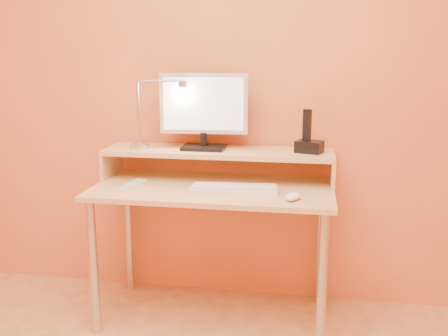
% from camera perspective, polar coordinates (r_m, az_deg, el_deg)
% --- Properties ---
extents(wall_back, '(3.00, 0.04, 2.50)m').
position_cam_1_polar(wall_back, '(2.80, -0.04, 10.19)').
color(wall_back, '#F88A4E').
rests_on(wall_back, floor).
extents(desk_leg_fl, '(0.04, 0.04, 0.69)m').
position_cam_1_polar(desk_leg_fl, '(2.62, -14.36, -10.77)').
color(desk_leg_fl, '#BCBCC1').
rests_on(desk_leg_fl, floor).
extents(desk_leg_fr, '(0.04, 0.04, 0.69)m').
position_cam_1_polar(desk_leg_fr, '(2.42, 10.89, -12.67)').
color(desk_leg_fr, '#BCBCC1').
rests_on(desk_leg_fr, floor).
extents(desk_leg_bl, '(0.04, 0.04, 0.69)m').
position_cam_1_polar(desk_leg_bl, '(3.05, -10.58, -7.15)').
color(desk_leg_bl, '#BCBCC1').
rests_on(desk_leg_bl, floor).
extents(desk_leg_br, '(0.04, 0.04, 0.69)m').
position_cam_1_polar(desk_leg_br, '(2.88, 10.70, -8.40)').
color(desk_leg_br, '#BCBCC1').
rests_on(desk_leg_br, floor).
extents(desk_lower, '(1.20, 0.60, 0.02)m').
position_cam_1_polar(desk_lower, '(2.57, -1.23, -2.33)').
color(desk_lower, tan).
rests_on(desk_lower, floor).
extents(shelf_riser_left, '(0.02, 0.30, 0.14)m').
position_cam_1_polar(shelf_riser_left, '(2.86, -12.39, 0.57)').
color(shelf_riser_left, tan).
rests_on(shelf_riser_left, desk_lower).
extents(shelf_riser_right, '(0.02, 0.30, 0.14)m').
position_cam_1_polar(shelf_riser_right, '(2.66, 12.01, -0.33)').
color(shelf_riser_right, tan).
rests_on(shelf_riser_right, desk_lower).
extents(desk_shelf, '(1.20, 0.30, 0.02)m').
position_cam_1_polar(desk_shelf, '(2.68, -0.64, 1.81)').
color(desk_shelf, tan).
rests_on(desk_shelf, desk_lower).
extents(monitor_foot, '(0.22, 0.16, 0.02)m').
position_cam_1_polar(monitor_foot, '(2.69, -2.27, 2.31)').
color(monitor_foot, black).
rests_on(monitor_foot, desk_shelf).
extents(monitor_neck, '(0.04, 0.04, 0.07)m').
position_cam_1_polar(monitor_neck, '(2.68, -2.28, 3.24)').
color(monitor_neck, black).
rests_on(monitor_neck, monitor_foot).
extents(monitor_panel, '(0.46, 0.07, 0.31)m').
position_cam_1_polar(monitor_panel, '(2.66, -2.27, 7.20)').
color(monitor_panel, silver).
rests_on(monitor_panel, monitor_neck).
extents(monitor_back, '(0.41, 0.04, 0.26)m').
position_cam_1_polar(monitor_back, '(2.69, -2.17, 7.25)').
color(monitor_back, black).
rests_on(monitor_back, monitor_panel).
extents(monitor_screen, '(0.41, 0.04, 0.27)m').
position_cam_1_polar(monitor_screen, '(2.65, -2.35, 7.16)').
color(monitor_screen, white).
rests_on(monitor_screen, monitor_panel).
extents(lamp_base, '(0.10, 0.10, 0.02)m').
position_cam_1_polar(lamp_base, '(2.75, -9.37, 2.46)').
color(lamp_base, '#BCBCC1').
rests_on(lamp_base, desk_shelf).
extents(lamp_post, '(0.01, 0.01, 0.33)m').
position_cam_1_polar(lamp_post, '(2.72, -9.51, 6.14)').
color(lamp_post, '#BCBCC1').
rests_on(lamp_post, lamp_base).
extents(lamp_arm, '(0.24, 0.01, 0.01)m').
position_cam_1_polar(lamp_arm, '(2.67, -7.17, 9.64)').
color(lamp_arm, '#BCBCC1').
rests_on(lamp_arm, lamp_post).
extents(lamp_head, '(0.04, 0.04, 0.03)m').
position_cam_1_polar(lamp_head, '(2.64, -4.63, 9.33)').
color(lamp_head, '#BCBCC1').
rests_on(lamp_head, lamp_arm).
extents(lamp_bulb, '(0.03, 0.03, 0.00)m').
position_cam_1_polar(lamp_bulb, '(2.64, -4.63, 8.99)').
color(lamp_bulb, '#FFEAC6').
rests_on(lamp_bulb, lamp_head).
extents(phone_dock, '(0.15, 0.13, 0.06)m').
position_cam_1_polar(phone_dock, '(2.63, 9.51, 2.37)').
color(phone_dock, black).
rests_on(phone_dock, desk_shelf).
extents(phone_handset, '(0.05, 0.04, 0.16)m').
position_cam_1_polar(phone_handset, '(2.61, 9.27, 4.75)').
color(phone_handset, black).
rests_on(phone_handset, phone_dock).
extents(phone_led, '(0.01, 0.00, 0.04)m').
position_cam_1_polar(phone_led, '(2.58, 10.50, 2.13)').
color(phone_led, '#2A7CFB').
rests_on(phone_led, phone_dock).
extents(keyboard, '(0.43, 0.16, 0.02)m').
position_cam_1_polar(keyboard, '(2.46, 1.12, -2.44)').
color(keyboard, silver).
rests_on(keyboard, desk_lower).
extents(mouse, '(0.10, 0.12, 0.04)m').
position_cam_1_polar(mouse, '(2.35, 7.71, -3.16)').
color(mouse, white).
rests_on(mouse, desk_lower).
extents(remote_control, '(0.09, 0.21, 0.02)m').
position_cam_1_polar(remote_control, '(2.59, -10.17, -1.93)').
color(remote_control, silver).
rests_on(remote_control, desk_lower).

